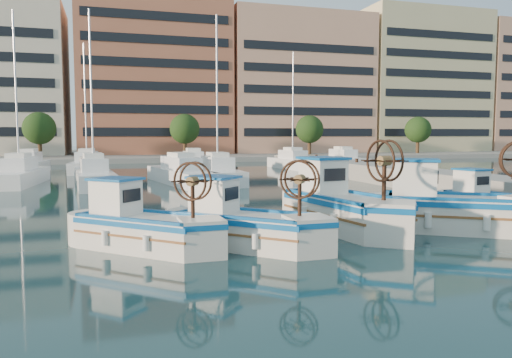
% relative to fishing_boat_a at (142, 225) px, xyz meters
% --- Properties ---
extents(ground, '(300.00, 300.00, 0.00)m').
position_rel_fishing_boat_a_xyz_m(ground, '(4.86, -1.22, -0.72)').
color(ground, '#1A4144').
rests_on(ground, ground).
extents(quay, '(3.00, 60.00, 1.20)m').
position_rel_fishing_boat_a_xyz_m(quay, '(17.86, 6.78, -0.12)').
color(quay, gray).
rests_on(quay, ground).
extents(waterfront, '(180.00, 40.00, 25.60)m').
position_rel_fishing_boat_a_xyz_m(waterfront, '(14.09, 63.82, 10.38)').
color(waterfront, gray).
rests_on(waterfront, ground).
extents(yacht_marina, '(39.64, 23.11, 11.50)m').
position_rel_fishing_boat_a_xyz_m(yacht_marina, '(2.06, 26.11, -0.19)').
color(yacht_marina, white).
rests_on(yacht_marina, ground).
extents(fishing_boat_a, '(4.06, 3.97, 2.61)m').
position_rel_fishing_boat_a_xyz_m(fishing_boat_a, '(0.00, 0.00, 0.00)').
color(fishing_boat_a, silver).
rests_on(fishing_boat_a, ground).
extents(fishing_boat_b, '(4.12, 4.04, 2.65)m').
position_rel_fishing_boat_a_xyz_m(fishing_boat_b, '(2.87, -0.59, 0.01)').
color(fishing_boat_b, silver).
rests_on(fishing_boat_b, ground).
extents(fishing_boat_c, '(2.89, 5.26, 3.19)m').
position_rel_fishing_boat_a_xyz_m(fishing_boat_c, '(6.94, 1.13, 0.16)').
color(fishing_boat_c, silver).
rests_on(fishing_boat_c, ground).
extents(fishing_boat_d, '(5.18, 4.36, 3.16)m').
position_rel_fishing_boat_a_xyz_m(fishing_boat_d, '(10.41, -0.15, 0.15)').
color(fishing_boat_d, silver).
rests_on(fishing_boat_d, ground).
extents(fishing_boat_e, '(2.21, 4.02, 2.44)m').
position_rel_fishing_boat_a_xyz_m(fishing_boat_e, '(13.89, 1.88, -0.05)').
color(fishing_boat_e, silver).
rests_on(fishing_boat_e, ground).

